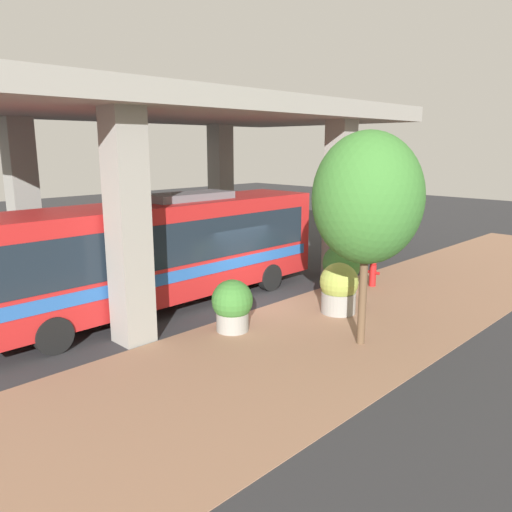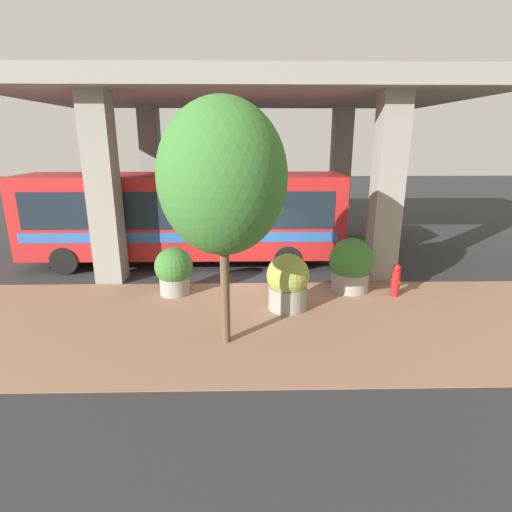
% 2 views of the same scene
% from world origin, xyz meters
% --- Properties ---
extents(ground_plane, '(80.00, 80.00, 0.00)m').
position_xyz_m(ground_plane, '(0.00, 0.00, 0.00)').
color(ground_plane, '#2D2D30').
rests_on(ground_plane, ground).
extents(sidewalk_strip, '(6.00, 40.00, 0.02)m').
position_xyz_m(sidewalk_strip, '(-3.00, 0.00, 0.01)').
color(sidewalk_strip, '#936B51').
rests_on(sidewalk_strip, ground).
extents(overpass, '(9.40, 17.36, 6.80)m').
position_xyz_m(overpass, '(4.00, 0.00, 5.92)').
color(overpass, gray).
rests_on(overpass, ground).
extents(bus, '(2.63, 11.98, 3.71)m').
position_xyz_m(bus, '(2.36, 2.40, 2.01)').
color(bus, '#B21E1E').
rests_on(bus, ground).
extents(fire_hydrant, '(0.54, 0.26, 1.05)m').
position_xyz_m(fire_hydrant, '(-1.20, -4.62, 0.53)').
color(fire_hydrant, '#B21919').
rests_on(fire_hydrant, ground).
extents(planter_front, '(1.19, 1.19, 1.52)m').
position_xyz_m(planter_front, '(-0.86, 2.28, 0.78)').
color(planter_front, gray).
rests_on(planter_front, ground).
extents(planter_middle, '(1.22, 1.22, 1.64)m').
position_xyz_m(planter_middle, '(-2.09, -1.17, 0.81)').
color(planter_middle, gray).
rests_on(planter_middle, ground).
extents(planter_back, '(1.41, 1.41, 1.73)m').
position_xyz_m(planter_back, '(-0.67, -3.34, 0.85)').
color(planter_back, gray).
rests_on(planter_back, ground).
extents(street_tree_near, '(2.82, 2.82, 5.63)m').
position_xyz_m(street_tree_near, '(-4.03, 0.50, 3.93)').
color(street_tree_near, brown).
rests_on(street_tree_near, ground).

